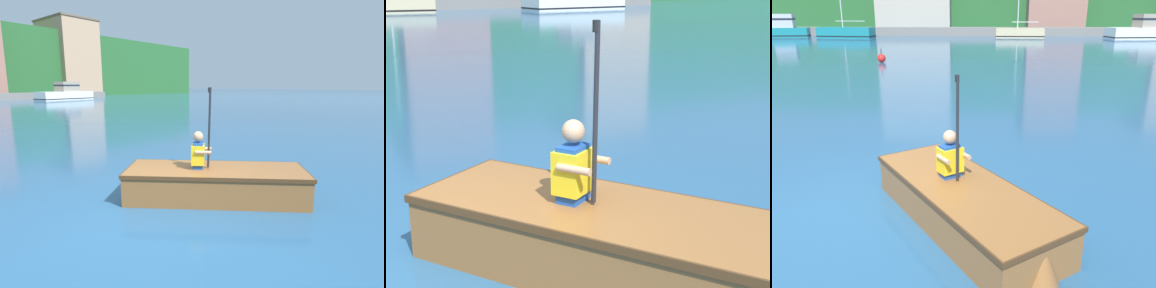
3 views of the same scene
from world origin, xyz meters
TOP-DOWN VIEW (x-y plane):
  - moored_boat_dock_west_end at (5.89, 36.93)m, footprint 5.09×1.83m
  - rowboat_foreground at (1.42, -0.19)m, footprint 2.55×3.02m
  - person_paddler at (1.23, 0.08)m, footprint 0.45×0.45m

SIDE VIEW (x-z plane):
  - rowboat_foreground at x=1.42m, z-range 0.03..0.55m
  - moored_boat_dock_west_end at x=5.89m, z-range -2.86..3.82m
  - person_paddler at x=1.23m, z-range 0.14..1.46m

